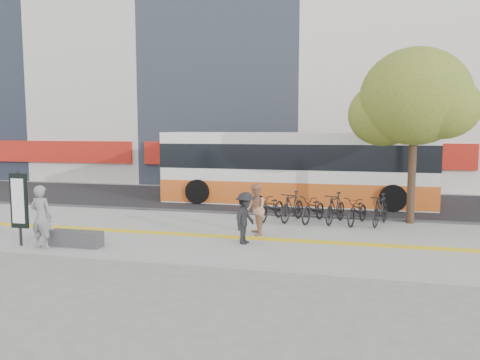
% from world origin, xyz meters
% --- Properties ---
extents(ground, '(120.00, 120.00, 0.00)m').
position_xyz_m(ground, '(0.00, 0.00, 0.00)').
color(ground, slate).
rests_on(ground, ground).
extents(sidewalk, '(40.00, 7.00, 0.08)m').
position_xyz_m(sidewalk, '(0.00, 1.50, 0.04)').
color(sidewalk, slate).
rests_on(sidewalk, ground).
extents(tactile_strip, '(40.00, 0.45, 0.01)m').
position_xyz_m(tactile_strip, '(0.00, 1.00, 0.09)').
color(tactile_strip, yellow).
rests_on(tactile_strip, sidewalk).
extents(street, '(40.00, 8.00, 0.06)m').
position_xyz_m(street, '(0.00, 9.00, 0.03)').
color(street, black).
rests_on(street, ground).
extents(curb, '(40.00, 0.25, 0.14)m').
position_xyz_m(curb, '(0.00, 5.00, 0.07)').
color(curb, '#38383A').
rests_on(curb, ground).
extents(bench, '(1.60, 0.45, 0.45)m').
position_xyz_m(bench, '(-2.60, -1.20, 0.30)').
color(bench, '#38383A').
rests_on(bench, sidewalk).
extents(signboard, '(0.55, 0.10, 2.20)m').
position_xyz_m(signboard, '(-4.20, -1.51, 1.37)').
color(signboard, black).
rests_on(signboard, sidewalk).
extents(street_tree, '(4.40, 3.80, 6.31)m').
position_xyz_m(street_tree, '(7.18, 4.82, 4.51)').
color(street_tree, '#3A251A').
rests_on(street_tree, sidewalk).
extents(bus, '(12.22, 2.90, 3.25)m').
position_xyz_m(bus, '(2.52, 8.50, 1.59)').
color(bus, silver).
rests_on(bus, street).
extents(bicycle_row, '(5.04, 2.02, 1.11)m').
position_xyz_m(bicycle_row, '(4.15, 4.00, 0.61)').
color(bicycle_row, black).
rests_on(bicycle_row, sidewalk).
extents(seated_woman, '(0.67, 0.45, 1.81)m').
position_xyz_m(seated_woman, '(-3.40, -1.60, 0.99)').
color(seated_woman, black).
rests_on(seated_woman, sidewalk).
extents(pedestrian_tan, '(0.86, 0.97, 1.66)m').
position_xyz_m(pedestrian_tan, '(2.16, 1.48, 0.91)').
color(pedestrian_tan, '#AE7759').
rests_on(pedestrian_tan, sidewalk).
extents(pedestrian_dark, '(0.76, 1.09, 1.54)m').
position_xyz_m(pedestrian_dark, '(2.10, 0.29, 0.85)').
color(pedestrian_dark, black).
rests_on(pedestrian_dark, sidewalk).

